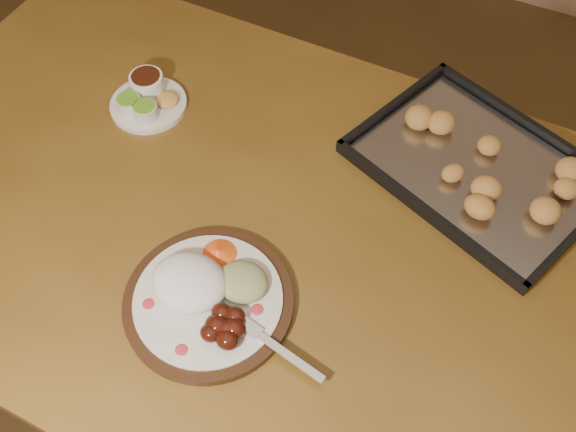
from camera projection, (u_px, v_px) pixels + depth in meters
The scene contains 4 objects.
dining_table at pixel (261, 250), 1.18m from camera, with size 1.51×0.92×0.75m.
dinner_plate at pixel (208, 295), 1.00m from camera, with size 0.35×0.27×0.06m.
condiment_saucer at pixel (147, 99), 1.24m from camera, with size 0.15×0.15×0.05m.
baking_tray at pixel (478, 166), 1.15m from camera, with size 0.50×0.43×0.04m.
Camera 1 is at (0.13, -0.40, 1.66)m, focal length 40.00 mm.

